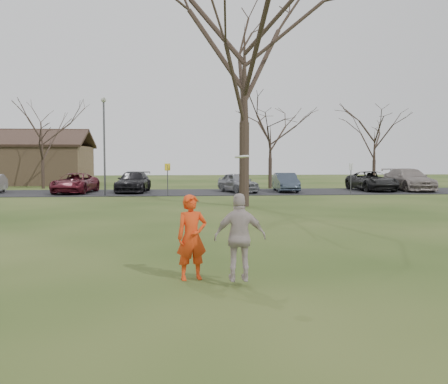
% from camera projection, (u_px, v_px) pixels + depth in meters
% --- Properties ---
extents(ground, '(120.00, 120.00, 0.00)m').
position_uv_depth(ground, '(242.00, 281.00, 9.76)').
color(ground, '#1E380F').
rests_on(ground, ground).
extents(parking_strip, '(62.00, 6.50, 0.04)m').
position_uv_depth(parking_strip, '(197.00, 192.00, 34.60)').
color(parking_strip, black).
rests_on(parking_strip, ground).
extents(player_defender, '(0.71, 0.55, 1.71)m').
position_uv_depth(player_defender, '(192.00, 237.00, 9.87)').
color(player_defender, '#E93C13').
rests_on(player_defender, ground).
extents(car_2, '(2.75, 5.07, 1.35)m').
position_uv_depth(car_2, '(75.00, 183.00, 33.58)').
color(car_2, '#5A1520').
rests_on(car_2, parking_strip).
extents(car_3, '(2.38, 5.06, 1.43)m').
position_uv_depth(car_3, '(133.00, 182.00, 34.49)').
color(car_3, black).
rests_on(car_3, parking_strip).
extents(car_4, '(2.87, 4.33, 1.37)m').
position_uv_depth(car_4, '(238.00, 182.00, 34.31)').
color(car_4, gray).
rests_on(car_4, parking_strip).
extents(car_5, '(1.55, 4.07, 1.32)m').
position_uv_depth(car_5, '(286.00, 182.00, 34.96)').
color(car_5, '#343F4E').
rests_on(car_5, parking_strip).
extents(car_6, '(2.62, 5.20, 1.41)m').
position_uv_depth(car_6, '(372.00, 181.00, 35.98)').
color(car_6, black).
rests_on(car_6, parking_strip).
extents(car_7, '(2.27, 5.54, 1.61)m').
position_uv_depth(car_7, '(409.00, 179.00, 36.26)').
color(car_7, gray).
rests_on(car_7, parking_strip).
extents(catching_play, '(0.98, 0.43, 2.39)m').
position_uv_depth(catching_play, '(240.00, 237.00, 9.29)').
color(catching_play, '#BAA9A7').
rests_on(catching_play, ground).
extents(lamp_post, '(0.34, 0.34, 6.27)m').
position_uv_depth(lamp_post, '(104.00, 134.00, 31.31)').
color(lamp_post, '#47474C').
rests_on(lamp_post, ground).
extents(sign_yellow, '(0.35, 0.35, 2.08)m').
position_uv_depth(sign_yellow, '(168.00, 173.00, 31.34)').
color(sign_yellow, '#47474C').
rests_on(sign_yellow, ground).
extents(sign_white, '(0.35, 0.35, 2.08)m').
position_uv_depth(sign_white, '(351.00, 173.00, 32.41)').
color(sign_white, '#47474C').
rests_on(sign_white, ground).
extents(big_tree, '(9.00, 9.00, 14.00)m').
position_uv_depth(big_tree, '(244.00, 65.00, 24.36)').
color(big_tree, '#352821').
rests_on(big_tree, ground).
extents(small_tree_row, '(55.00, 5.90, 8.50)m').
position_uv_depth(small_tree_row, '(249.00, 140.00, 39.75)').
color(small_tree_row, '#352821').
rests_on(small_tree_row, ground).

